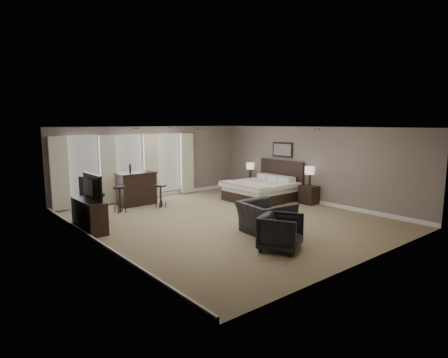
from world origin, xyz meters
TOP-DOWN VIEW (x-y plane):
  - room at (0.00, 0.00)m, footprint 7.60×8.60m
  - window_bay at (-1.00, 4.11)m, footprint 5.25×0.20m
  - bed at (2.58, 1.29)m, footprint 2.15×2.05m
  - nightstand_near at (3.47, -0.16)m, footprint 0.47×0.57m
  - nightstand_far at (3.47, 2.74)m, footprint 0.40×0.49m
  - lamp_near at (3.47, -0.16)m, footprint 0.32×0.32m
  - lamp_far at (3.47, 2.74)m, footprint 0.31×0.31m
  - wall_art at (3.70, 1.29)m, footprint 0.04×0.96m
  - dresser at (-3.45, 1.33)m, footprint 0.45×1.39m
  - tv at (-3.45, 1.33)m, footprint 0.65×1.14m
  - armchair_near at (-0.17, -1.66)m, footprint 0.93×1.31m
  - armchair_far at (-0.77, -2.72)m, footprint 1.11×1.09m
  - bar_counter at (-1.12, 3.41)m, footprint 1.26×0.66m
  - bar_stool_left at (-2.01, 2.73)m, footprint 0.48×0.48m
  - bar_stool_right at (-0.70, 2.55)m, footprint 0.45×0.45m
  - desk_chair at (-2.79, 2.91)m, footprint 0.87×0.87m

SIDE VIEW (x-z plane):
  - nightstand_far at x=3.47m, z-range 0.00..0.53m
  - nightstand_near at x=3.47m, z-range 0.00..0.62m
  - bar_stool_right at x=-0.70m, z-range 0.00..0.75m
  - dresser at x=-3.45m, z-range 0.00..0.80m
  - bar_stool_left at x=-2.01m, z-range 0.00..0.82m
  - armchair_far at x=-0.77m, z-range 0.00..0.87m
  - armchair_near at x=-0.17m, z-range 0.00..1.08m
  - bar_counter at x=-1.12m, z-range 0.00..1.10m
  - desk_chair at x=-2.79m, z-range 0.00..1.21m
  - bed at x=2.58m, z-range 0.00..1.37m
  - lamp_far at x=3.47m, z-range 0.53..1.17m
  - tv at x=-3.45m, z-range 0.80..0.95m
  - lamp_near at x=3.47m, z-range 0.62..1.27m
  - window_bay at x=-1.00m, z-range 0.05..2.35m
  - room at x=0.00m, z-range -0.02..2.62m
  - wall_art at x=3.70m, z-range 1.47..2.03m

